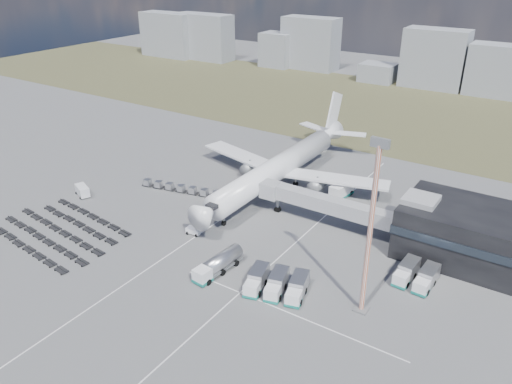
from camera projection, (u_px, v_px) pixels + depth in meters
The scene contains 16 objects.
ground at pixel (197, 244), 97.86m from camera, with size 420.00×420.00×0.00m, color #565659.
grass_strip at pixel (390, 110), 180.69m from camera, with size 420.00×90.00×0.01m, color #48452B.
lane_markings at pixel (246, 252), 95.29m from camera, with size 47.12×110.00×0.01m.
terminal at pixel (485, 237), 90.03m from camera, with size 30.40×16.40×11.00m.
jet_bridge at pixel (318, 202), 103.19m from camera, with size 30.30×3.80×7.05m.
airliner at pixel (281, 166), 119.94m from camera, with size 51.59×64.53×17.62m.
skyline at pixel (455, 66), 199.32m from camera, with size 303.94×25.88×24.06m.
fuel_tanker at pixel (218, 264), 88.52m from camera, with size 3.66×10.93×3.47m.
pushback_tug at pixel (194, 231), 101.08m from camera, with size 3.03×1.71×1.39m, color white.
utility_van at pixel (82, 191), 116.73m from camera, with size 4.72×2.14×2.49m, color white.
catering_truck at pixel (341, 191), 116.04m from camera, with size 3.82×7.25×3.17m.
service_trucks_near at pixel (277, 284), 83.52m from camera, with size 11.17×9.48×2.94m.
service_trucks_far at pixel (416, 275), 85.78m from camera, with size 6.36×7.49×2.90m.
uld_row at pixel (181, 188), 118.59m from camera, with size 20.92×5.90×1.63m.
baggage_dollies at pixel (59, 231), 101.88m from camera, with size 30.45×19.76×0.67m.
floodlight_mast at pixel (370, 231), 73.58m from camera, with size 2.73×2.25×29.09m.
Camera 1 is at (55.63, -63.56, 51.79)m, focal length 35.00 mm.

